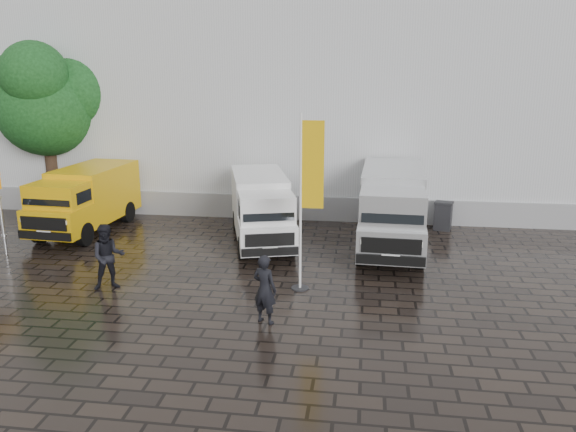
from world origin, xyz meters
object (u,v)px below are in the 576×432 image
(van_yellow, at_px, (85,201))
(person_front, at_px, (265,289))
(van_white, at_px, (261,210))
(wheelie_bin, at_px, (443,216))
(van_silver, at_px, (391,210))
(person_tent, at_px, (108,257))
(flagpole, at_px, (307,194))

(van_yellow, xyz_separation_m, person_front, (8.20, -6.93, -0.32))
(van_white, distance_m, wheelie_bin, 7.21)
(wheelie_bin, relative_size, person_front, 0.63)
(van_silver, relative_size, wheelie_bin, 5.60)
(van_yellow, relative_size, van_silver, 0.84)
(person_front, bearing_deg, person_tent, 5.54)
(person_tent, bearing_deg, flagpole, -19.46)
(flagpole, height_order, person_tent, flagpole)
(wheelie_bin, bearing_deg, van_silver, -114.07)
(van_silver, bearing_deg, wheelie_bin, 53.06)
(van_white, xyz_separation_m, wheelie_bin, (6.69, 2.60, -0.64))
(van_white, bearing_deg, flagpole, -79.74)
(wheelie_bin, bearing_deg, flagpole, -109.21)
(van_white, relative_size, person_front, 3.12)
(van_yellow, bearing_deg, van_silver, 1.31)
(van_white, height_order, person_tent, van_white)
(wheelie_bin, height_order, person_front, person_front)
(van_yellow, relative_size, person_tent, 2.74)
(van_white, relative_size, wheelie_bin, 4.96)
(person_front, bearing_deg, wheelie_bin, -96.95)
(wheelie_bin, distance_m, person_front, 10.58)
(van_silver, bearing_deg, van_yellow, 179.73)
(van_silver, relative_size, person_front, 3.52)
(van_white, height_order, flagpole, flagpole)
(person_tent, bearing_deg, van_silver, 4.51)
(van_silver, relative_size, flagpole, 1.25)
(van_silver, bearing_deg, flagpole, -118.73)
(van_silver, xyz_separation_m, flagpole, (-2.49, -4.18, 1.43))
(person_front, relative_size, person_tent, 0.93)
(van_white, bearing_deg, wheelie_bin, 5.15)
(van_yellow, xyz_separation_m, van_white, (6.90, -0.44, -0.01))
(flagpole, xyz_separation_m, person_front, (-0.78, -2.29, -1.89))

